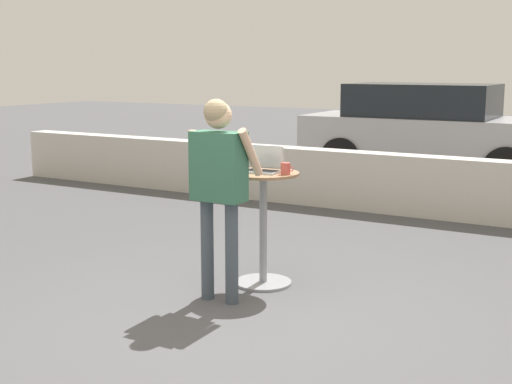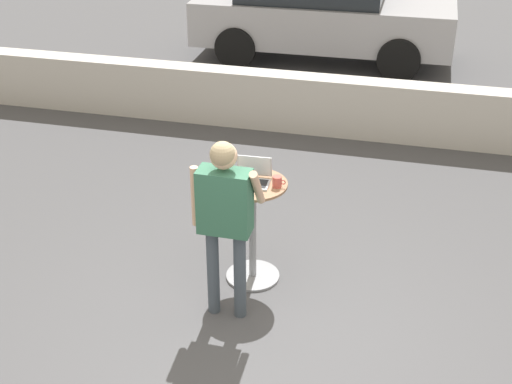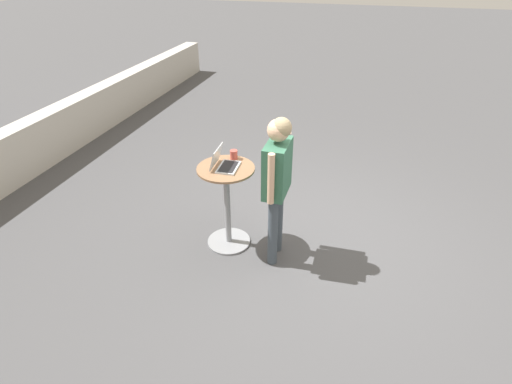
% 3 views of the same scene
% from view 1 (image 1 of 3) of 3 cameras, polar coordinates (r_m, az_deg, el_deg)
% --- Properties ---
extents(ground_plane, '(50.00, 50.00, 0.00)m').
position_cam_1_polar(ground_plane, '(5.63, -1.80, -10.56)').
color(ground_plane, '#4C4C4F').
extents(pavement_kerb, '(14.16, 0.35, 0.80)m').
position_cam_1_polar(pavement_kerb, '(9.71, 12.96, 0.49)').
color(pavement_kerb, beige).
rests_on(pavement_kerb, ground_plane).
extents(cafe_table, '(0.65, 0.65, 1.04)m').
position_cam_1_polar(cafe_table, '(6.46, 0.59, -2.25)').
color(cafe_table, gray).
rests_on(cafe_table, ground_plane).
extents(laptop, '(0.33, 0.29, 0.23)m').
position_cam_1_polar(laptop, '(6.39, 0.66, 2.10)').
color(laptop, '#B7BABF').
rests_on(laptop, cafe_table).
extents(coffee_mug, '(0.12, 0.08, 0.10)m').
position_cam_1_polar(coffee_mug, '(6.25, 2.38, 1.88)').
color(coffee_mug, '#C14C42').
rests_on(coffee_mug, cafe_table).
extents(standing_person, '(0.59, 0.38, 1.72)m').
position_cam_1_polar(standing_person, '(5.91, -3.02, 1.52)').
color(standing_person, '#424C56').
rests_on(standing_person, ground_plane).
extents(parked_car_near_street, '(4.54, 1.89, 1.66)m').
position_cam_1_polar(parked_car_near_street, '(12.98, 13.80, 4.86)').
color(parked_car_near_street, '#9E9EA3').
rests_on(parked_car_near_street, ground_plane).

